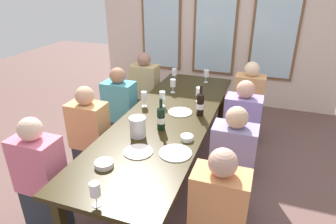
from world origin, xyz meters
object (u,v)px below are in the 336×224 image
Objects in this scene: metal_pitcher at (138,127)px; wine_glass_2 at (173,84)px; white_plate_0 at (180,112)px; wine_glass_6 at (199,92)px; white_plate_2 at (138,152)px; wine_glass_1 at (96,191)px; dining_table at (168,122)px; wine_bottle_0 at (161,118)px; seated_person_0 at (90,139)px; tasting_bowl_0 at (187,138)px; seated_person_4 at (120,113)px; seated_person_7 at (217,221)px; wine_glass_3 at (206,74)px; wine_glass_4 at (144,96)px; seated_person_3 at (248,105)px; seated_person_5 at (241,131)px; white_plate_1 at (175,153)px; seated_person_2 at (145,92)px; wine_bottle_1 at (200,104)px; tasting_bowl_1 at (104,164)px; wine_glass_5 at (174,73)px; wine_glass_0 at (162,96)px; seated_person_1 at (232,166)px; seated_person_6 at (42,181)px.

wine_glass_2 is at bearing 92.46° from metal_pitcher.
wine_glass_6 reaches higher than white_plate_0.
wine_glass_1 reaches higher than white_plate_2.
dining_table is 0.33m from wine_bottle_0.
wine_bottle_0 is 1.10m from wine_glass_1.
seated_person_0 reaches higher than wine_glass_6.
tasting_bowl_0 is 0.66× the size of wine_glass_6.
seated_person_7 is at bearing -42.71° from seated_person_4.
wine_glass_3 reaches higher than tasting_bowl_0.
wine_glass_2 is at bearing 71.74° from wine_glass_4.
seated_person_0 is (-0.87, -1.57, -0.33)m from wine_glass_3.
tasting_bowl_0 is at bearing -66.81° from white_plate_0.
seated_person_3 is at bearing 28.38° from seated_person_4.
seated_person_5 is (1.08, 0.17, -0.34)m from wine_glass_4.
seated_person_0 reaches higher than white_plate_2.
white_plate_2 is at bearing -65.21° from metal_pitcher.
seated_person_3 is (0.44, 1.74, -0.22)m from white_plate_1.
seated_person_0 is at bearing -173.71° from wine_bottle_0.
metal_pitcher is 0.17× the size of seated_person_0.
dining_table is 0.51m from metal_pitcher.
white_plate_2 is at bearing -164.40° from white_plate_1.
wine_glass_2 is at bearing -35.68° from seated_person_2.
metal_pitcher is 0.17× the size of seated_person_4.
dining_table is 0.70m from white_plate_1.
tasting_bowl_1 is at bearing -112.85° from wine_bottle_1.
metal_pitcher is at bearing -118.43° from seated_person_3.
tasting_bowl_0 is 1.08m from seated_person_0.
wine_glass_6 is at bearing 162.61° from seated_person_5.
wine_glass_4 and wine_glass_5 have the same top height.
white_plate_2 is 0.47m from tasting_bowl_0.
seated_person_0 is (-0.61, 0.11, -0.31)m from metal_pitcher.
metal_pitcher reaches higher than wine_glass_1.
wine_glass_1 is at bearing -111.20° from white_plate_1.
wine_glass_0 and wine_glass_1 have the same top height.
wine_glass_1 is at bearing -85.12° from wine_glass_2.
tasting_bowl_1 is 0.94m from seated_person_7.
tasting_bowl_0 reaches higher than white_plate_0.
wine_glass_1 is at bearing -125.63° from seated_person_1.
wine_bottle_1 is at bearing 2.22° from white_plate_0.
seated_person_5 and seated_person_7 have the same top height.
white_plate_1 is at bearing -65.25° from dining_table.
seated_person_6 is at bearing -124.13° from dining_table.
wine_bottle_1 is (0.43, 0.62, 0.03)m from metal_pitcher.
white_plate_2 is 0.29m from metal_pitcher.
seated_person_4 is 1.40m from seated_person_6.
seated_person_6 is at bearing -178.22° from seated_person_7.
wine_glass_3 is 0.16× the size of seated_person_0.
white_plate_1 is 1.09m from seated_person_0.
wine_glass_0 is 1.12m from seated_person_1.
wine_glass_6 is at bearing -50.99° from wine_glass_5.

